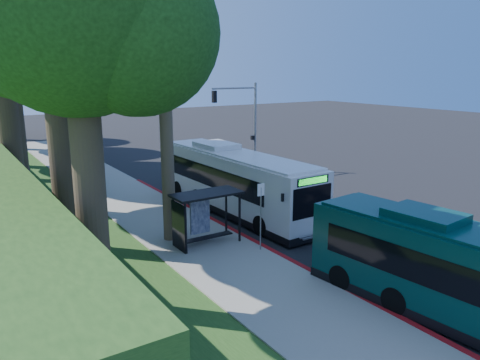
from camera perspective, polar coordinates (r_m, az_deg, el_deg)
ground at (r=28.20m, az=5.49°, el=-3.25°), size 140.00×140.00×0.00m
sidewalk at (r=24.48m, az=-8.06°, el=-5.77°), size 4.50×70.00×0.12m
red_curb at (r=22.29m, az=1.82°, el=-7.58°), size 0.25×30.00×0.13m
grass_verge at (r=27.52m, az=-23.47°, el=-4.68°), size 8.00×70.00×0.06m
bus_shelter at (r=21.53m, az=-4.83°, el=-3.49°), size 3.20×1.51×2.55m
stop_sign_pole at (r=20.65m, az=2.54°, el=-3.39°), size 0.35×0.06×3.17m
traffic_signal_pole at (r=37.51m, az=0.59°, el=7.85°), size 4.10×0.30×7.00m
tree_2 at (r=37.44m, az=-26.39°, el=15.78°), size 8.82×8.40×15.12m
tree_6 at (r=15.64m, az=-18.97°, el=18.82°), size 7.56×7.20×13.74m
white_bus at (r=26.70m, az=-0.63°, el=-0.05°), size 2.97×12.67×3.76m
teal_bus at (r=16.58m, az=26.58°, el=-10.67°), size 3.56×11.72×3.44m
pickup at (r=31.41m, az=1.77°, el=-0.09°), size 2.97×5.45×1.45m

